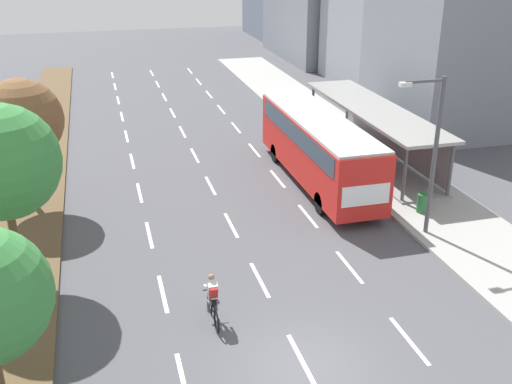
# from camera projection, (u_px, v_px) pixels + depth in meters

# --- Properties ---
(ground_plane) EXTENTS (140.00, 140.00, 0.00)m
(ground_plane) POSITION_uv_depth(u_px,v_px,m) (305.00, 367.00, 17.30)
(ground_plane) COLOR #4C4C51
(median_strip) EXTENTS (2.60, 52.00, 0.12)m
(median_strip) POSITION_uv_depth(u_px,v_px,m) (42.00, 161.00, 33.04)
(median_strip) COLOR brown
(median_strip) RESTS_ON ground
(sidewalk_right) EXTENTS (4.50, 52.00, 0.15)m
(sidewalk_right) POSITION_uv_depth(u_px,v_px,m) (339.00, 135.00, 37.24)
(sidewalk_right) COLOR #9E9E99
(sidewalk_right) RESTS_ON ground
(lane_divider_left) EXTENTS (0.14, 48.57, 0.01)m
(lane_divider_left) POSITION_uv_depth(u_px,v_px,m) (132.00, 161.00, 33.13)
(lane_divider_left) COLOR white
(lane_divider_left) RESTS_ON ground
(lane_divider_center) EXTENTS (0.14, 48.57, 0.01)m
(lane_divider_center) POSITION_uv_depth(u_px,v_px,m) (195.00, 155.00, 33.97)
(lane_divider_center) COLOR white
(lane_divider_center) RESTS_ON ground
(lane_divider_right) EXTENTS (0.14, 48.57, 0.01)m
(lane_divider_right) POSITION_uv_depth(u_px,v_px,m) (254.00, 150.00, 34.81)
(lane_divider_right) COLOR white
(lane_divider_right) RESTS_ON ground
(bus_shelter) EXTENTS (2.90, 12.95, 2.86)m
(bus_shelter) POSITION_uv_depth(u_px,v_px,m) (376.00, 127.00, 32.66)
(bus_shelter) COLOR gray
(bus_shelter) RESTS_ON sidewalk_right
(bus) EXTENTS (2.54, 11.29, 3.37)m
(bus) POSITION_uv_depth(u_px,v_px,m) (318.00, 144.00, 29.44)
(bus) COLOR red
(bus) RESTS_ON ground
(cyclist) EXTENTS (0.46, 1.82, 1.71)m
(cyclist) POSITION_uv_depth(u_px,v_px,m) (213.00, 301.00, 19.02)
(cyclist) COLOR black
(cyclist) RESTS_ON ground
(median_tree_second) EXTENTS (3.89, 3.89, 6.46)m
(median_tree_second) POSITION_uv_depth(u_px,v_px,m) (1.00, 163.00, 19.62)
(median_tree_second) COLOR brown
(median_tree_second) RESTS_ON median_strip
(median_tree_third) EXTENTS (3.56, 3.56, 5.86)m
(median_tree_third) POSITION_uv_depth(u_px,v_px,m) (22.00, 120.00, 25.70)
(median_tree_third) COLOR brown
(median_tree_third) RESTS_ON median_strip
(streetlight) EXTENTS (1.91, 0.24, 6.50)m
(streetlight) POSITION_uv_depth(u_px,v_px,m) (432.00, 147.00, 23.38)
(streetlight) COLOR #4C4C51
(streetlight) RESTS_ON sidewalk_right
(trash_bin) EXTENTS (0.52, 0.52, 0.85)m
(trash_bin) POSITION_uv_depth(u_px,v_px,m) (423.00, 203.00, 26.53)
(trash_bin) COLOR #286B38
(trash_bin) RESTS_ON sidewalk_right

